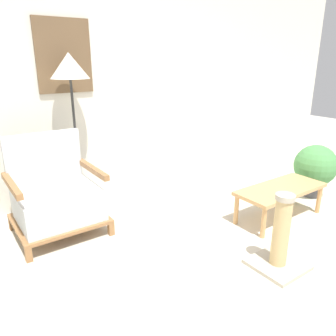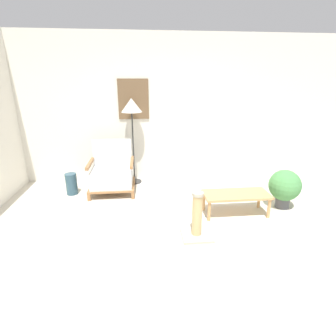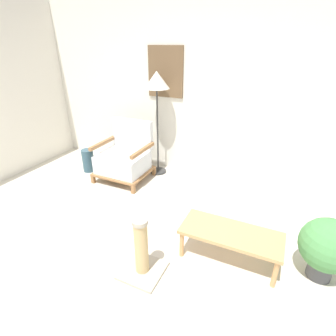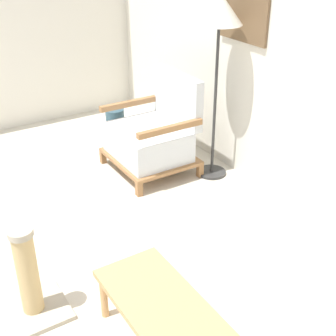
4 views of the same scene
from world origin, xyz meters
name	(u,v)px [view 2 (image 2 of 4)]	position (x,y,z in m)	size (l,w,h in m)	color
ground_plane	(182,253)	(0.00, 0.00, 0.00)	(14.00, 14.00, 0.00)	beige
wall_back	(163,110)	(0.00, 2.53, 1.35)	(8.00, 0.09, 2.70)	silver
armchair	(112,174)	(-0.95, 1.86, 0.34)	(0.76, 0.68, 0.88)	olive
floor_lamp	(132,110)	(-0.58, 2.26, 1.38)	(0.37, 0.37, 1.58)	#2D2D2D
coffee_table	(236,196)	(0.92, 0.84, 0.29)	(0.95, 0.41, 0.33)	tan
vase	(72,184)	(-1.65, 1.82, 0.19)	(0.19, 0.19, 0.37)	#2D4C5B
potted_plant	(285,186)	(1.73, 0.97, 0.35)	(0.48, 0.48, 0.61)	#4C4C51
scratching_post	(197,220)	(0.24, 0.33, 0.22)	(0.38, 0.38, 0.60)	#B2A893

